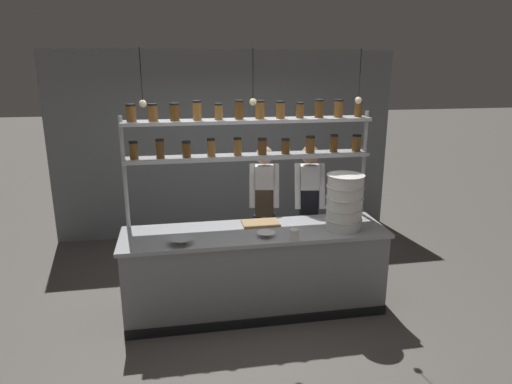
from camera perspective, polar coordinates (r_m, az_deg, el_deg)
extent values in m
plane|color=#5B5651|center=(5.22, -0.13, -14.33)|extent=(40.00, 40.00, 0.00)
cube|color=gray|center=(7.06, -3.69, 5.91)|extent=(5.19, 0.12, 2.81)
cube|color=gray|center=(5.01, -0.13, -9.98)|extent=(2.73, 0.72, 0.88)
cube|color=#ADAFB5|center=(4.83, -0.14, -5.06)|extent=(2.79, 0.76, 0.04)
cube|color=black|center=(4.88, 0.66, -15.95)|extent=(2.73, 0.03, 0.10)
cylinder|color=#ADAFB5|center=(5.05, -15.72, -2.86)|extent=(0.04, 0.04, 2.11)
cylinder|color=#ADAFB5|center=(5.44, 13.00, -1.29)|extent=(0.04, 0.04, 2.11)
cube|color=#ADAFB5|center=(4.93, -0.82, 4.46)|extent=(2.63, 0.28, 0.04)
cylinder|color=brown|center=(4.86, -15.03, 4.95)|extent=(0.09, 0.09, 0.16)
cylinder|color=black|center=(4.85, -15.10, 6.02)|extent=(0.09, 0.09, 0.02)
cylinder|color=#513314|center=(4.85, -11.90, 5.22)|extent=(0.09, 0.09, 0.18)
cylinder|color=black|center=(4.83, -11.97, 6.38)|extent=(0.09, 0.09, 0.02)
cylinder|color=#513314|center=(4.85, -8.69, 5.21)|extent=(0.09, 0.09, 0.15)
cylinder|color=black|center=(4.83, -8.73, 6.20)|extent=(0.09, 0.09, 0.02)
cylinder|color=brown|center=(4.86, -5.63, 5.46)|extent=(0.09, 0.09, 0.17)
cylinder|color=black|center=(4.84, -5.66, 6.56)|extent=(0.09, 0.09, 0.02)
cylinder|color=brown|center=(4.89, -2.31, 5.59)|extent=(0.08, 0.08, 0.17)
cylinder|color=black|center=(4.87, -2.33, 6.69)|extent=(0.09, 0.09, 0.02)
cylinder|color=#513314|center=(4.93, 0.78, 5.62)|extent=(0.10, 0.10, 0.16)
cylinder|color=black|center=(4.92, 0.78, 6.63)|extent=(0.10, 0.10, 0.02)
cylinder|color=#513314|center=(4.99, 3.73, 5.64)|extent=(0.09, 0.09, 0.15)
cylinder|color=black|center=(4.98, 3.75, 6.59)|extent=(0.09, 0.09, 0.02)
cylinder|color=brown|center=(5.06, 6.80, 5.82)|extent=(0.10, 0.10, 0.17)
cylinder|color=black|center=(5.05, 6.84, 6.86)|extent=(0.10, 0.10, 0.02)
cylinder|color=#513314|center=(5.15, 9.71, 5.91)|extent=(0.09, 0.09, 0.17)
cylinder|color=black|center=(5.13, 9.76, 6.98)|extent=(0.09, 0.09, 0.02)
cylinder|color=brown|center=(5.24, 12.44, 5.90)|extent=(0.10, 0.10, 0.16)
cylinder|color=black|center=(5.23, 12.50, 6.90)|extent=(0.10, 0.10, 0.02)
cube|color=#ADAFB5|center=(4.87, -0.84, 8.90)|extent=(2.63, 0.28, 0.04)
cylinder|color=brown|center=(4.81, -15.34, 9.41)|extent=(0.10, 0.10, 0.15)
cylinder|color=black|center=(4.80, -15.42, 10.44)|extent=(0.10, 0.10, 0.02)
cylinder|color=brown|center=(4.79, -12.77, 9.57)|extent=(0.10, 0.10, 0.16)
cylinder|color=black|center=(4.79, -12.83, 10.62)|extent=(0.10, 0.10, 0.02)
cylinder|color=#513314|center=(4.79, -10.14, 9.72)|extent=(0.10, 0.10, 0.16)
cylinder|color=black|center=(4.78, -10.19, 10.78)|extent=(0.10, 0.10, 0.02)
cylinder|color=brown|center=(4.80, -7.38, 9.97)|extent=(0.09, 0.09, 0.18)
cylinder|color=black|center=(4.79, -7.42, 11.16)|extent=(0.09, 0.09, 0.02)
cylinder|color=brown|center=(4.81, -4.69, 9.88)|extent=(0.08, 0.08, 0.15)
cylinder|color=black|center=(4.81, -4.71, 10.88)|extent=(0.09, 0.09, 0.02)
cylinder|color=#513314|center=(4.84, -2.12, 10.13)|extent=(0.09, 0.09, 0.18)
cylinder|color=black|center=(4.83, -2.13, 11.29)|extent=(0.09, 0.09, 0.02)
cylinder|color=brown|center=(4.87, 0.50, 10.15)|extent=(0.10, 0.10, 0.17)
cylinder|color=black|center=(4.87, 0.50, 11.28)|extent=(0.10, 0.10, 0.02)
cylinder|color=brown|center=(4.92, 3.07, 10.12)|extent=(0.09, 0.09, 0.16)
cylinder|color=black|center=(4.91, 3.09, 11.17)|extent=(0.10, 0.10, 0.02)
cylinder|color=brown|center=(4.98, 5.52, 10.04)|extent=(0.08, 0.08, 0.15)
cylinder|color=black|center=(4.97, 5.55, 10.99)|extent=(0.09, 0.09, 0.02)
cylinder|color=#513314|center=(5.04, 7.90, 10.20)|extent=(0.10, 0.10, 0.17)
cylinder|color=black|center=(5.03, 7.95, 11.30)|extent=(0.10, 0.10, 0.02)
cylinder|color=brown|center=(5.11, 10.28, 10.15)|extent=(0.10, 0.10, 0.17)
cylinder|color=black|center=(5.10, 10.34, 11.22)|extent=(0.10, 0.10, 0.02)
cylinder|color=brown|center=(5.19, 12.68, 10.02)|extent=(0.08, 0.08, 0.15)
cylinder|color=black|center=(5.19, 12.74, 10.97)|extent=(0.09, 0.09, 0.02)
cylinder|color=black|center=(5.81, 0.20, -6.63)|extent=(0.11, 0.11, 0.80)
cylinder|color=black|center=(5.81, 1.79, -6.62)|extent=(0.11, 0.11, 0.80)
cube|color=#473828|center=(5.61, 1.02, -1.21)|extent=(0.25, 0.21, 0.35)
cube|color=white|center=(5.53, 1.04, 1.91)|extent=(0.25, 0.22, 0.28)
sphere|color=tan|center=(5.47, 1.05, 4.63)|extent=(0.21, 0.21, 0.21)
cylinder|color=white|center=(5.50, -0.47, 0.79)|extent=(0.11, 0.26, 0.53)
cylinder|color=white|center=(5.50, 2.55, 0.79)|extent=(0.11, 0.26, 0.53)
cylinder|color=black|center=(5.75, 5.62, -6.87)|extent=(0.11, 0.11, 0.81)
cylinder|color=black|center=(5.77, 7.21, -6.84)|extent=(0.11, 0.11, 0.81)
cube|color=black|center=(5.56, 6.60, -1.31)|extent=(0.25, 0.21, 0.35)
cube|color=white|center=(5.48, 6.70, 1.89)|extent=(0.25, 0.22, 0.29)
sphere|color=#A37A5B|center=(5.42, 6.80, 4.68)|extent=(0.21, 0.21, 0.21)
cylinder|color=white|center=(5.43, 5.23, 0.74)|extent=(0.11, 0.26, 0.53)
cylinder|color=white|center=(5.46, 8.26, 0.74)|extent=(0.11, 0.26, 0.53)
cylinder|color=white|center=(4.94, 10.84, -3.96)|extent=(0.37, 0.37, 0.11)
cylinder|color=silver|center=(4.92, 10.88, -3.31)|extent=(0.39, 0.39, 0.01)
cylinder|color=white|center=(4.90, 10.91, -2.65)|extent=(0.37, 0.37, 0.11)
cylinder|color=silver|center=(4.88, 10.95, -1.99)|extent=(0.39, 0.39, 0.01)
cylinder|color=white|center=(4.86, 10.99, -1.33)|extent=(0.37, 0.37, 0.11)
cylinder|color=silver|center=(4.85, 11.02, -0.66)|extent=(0.39, 0.39, 0.01)
cylinder|color=white|center=(4.83, 11.06, 0.02)|extent=(0.37, 0.37, 0.11)
cylinder|color=silver|center=(4.81, 11.10, 0.70)|extent=(0.39, 0.39, 0.01)
cylinder|color=white|center=(4.80, 11.14, 1.38)|extent=(0.37, 0.37, 0.11)
cylinder|color=silver|center=(4.78, 11.17, 2.07)|extent=(0.39, 0.39, 0.01)
cube|color=#A88456|center=(5.00, 0.57, -3.93)|extent=(0.40, 0.26, 0.02)
cylinder|color=#B2B7BC|center=(4.53, -9.29, -6.39)|extent=(0.11, 0.11, 0.01)
cone|color=#B2B7BC|center=(4.52, -9.30, -6.07)|extent=(0.24, 0.24, 0.07)
cylinder|color=white|center=(4.65, 1.27, -5.57)|extent=(0.08, 0.08, 0.01)
cone|color=white|center=(4.64, 1.27, -5.34)|extent=(0.19, 0.19, 0.05)
cylinder|color=silver|center=(4.58, 4.81, -5.31)|extent=(0.09, 0.09, 0.11)
cylinder|color=black|center=(4.44, -14.18, 13.91)|extent=(0.01, 0.01, 0.50)
sphere|color=#F9E5B2|center=(4.46, -13.96, 10.68)|extent=(0.07, 0.07, 0.07)
cylinder|color=black|center=(4.50, -0.38, 14.39)|extent=(0.01, 0.01, 0.50)
sphere|color=#F9E5B2|center=(4.52, -0.38, 11.20)|extent=(0.07, 0.07, 0.07)
cylinder|color=black|center=(4.81, 12.87, 14.11)|extent=(0.01, 0.01, 0.50)
sphere|color=#F9E5B2|center=(4.82, 12.68, 11.12)|extent=(0.07, 0.07, 0.07)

